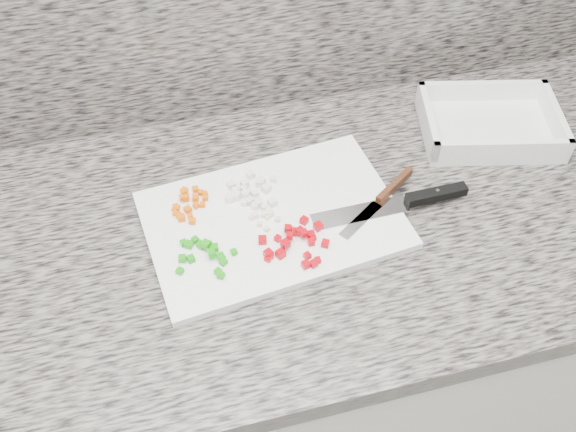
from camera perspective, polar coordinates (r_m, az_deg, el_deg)
name	(u,v)px	position (r m, az deg, el deg)	size (l,w,h in m)	color
cabinet	(246,368)	(1.43, -3.75, -13.36)	(3.92, 0.62, 0.86)	silver
countertop	(232,240)	(1.06, -4.97, -2.13)	(3.96, 0.64, 0.04)	slate
cutting_board	(273,220)	(1.04, -1.34, -0.36)	(0.40, 0.27, 0.01)	white
carrot_pile	(188,204)	(1.06, -8.86, 1.04)	(0.06, 0.08, 0.01)	#E45C04
onion_pile	(252,192)	(1.07, -3.22, 2.18)	(0.09, 0.10, 0.02)	silver
green_pepper_pile	(205,254)	(0.99, -7.35, -3.39)	(0.10, 0.09, 0.02)	#17930D
red_pepper_pile	(295,242)	(1.00, 0.64, -2.33)	(0.11, 0.10, 0.02)	#B2020C
garlic_pile	(266,217)	(1.03, -2.01, -0.06)	(0.05, 0.06, 0.01)	beige
chef_knife	(410,201)	(1.07, 10.83, 1.35)	(0.27, 0.04, 0.02)	silver
paring_knife	(386,194)	(1.08, 8.70, 1.94)	(0.16, 0.12, 0.02)	silver
tray	(489,125)	(1.25, 17.47, 7.72)	(0.28, 0.23, 0.05)	white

